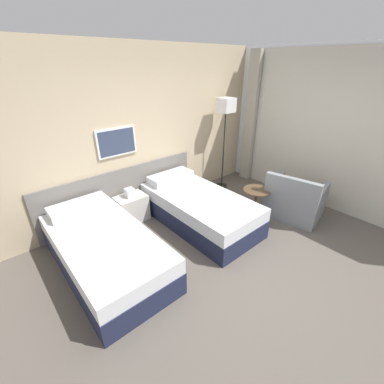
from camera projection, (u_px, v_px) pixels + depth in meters
The scene contains 9 objects.
ground_plane at pixel (246, 265), 3.42m from camera, with size 16.00×16.00×0.00m, color #5B544C.
wall_headboard at pixel (146, 136), 4.31m from camera, with size 10.00×0.10×2.70m.
wall_window at pixel (348, 135), 4.19m from camera, with size 0.21×4.72×2.70m.
bed_near_door at pixel (105, 250), 3.28m from camera, with size 1.01×2.01×0.64m.
bed_near_window at pixel (198, 208), 4.22m from camera, with size 1.01×2.01×0.64m.
nightstand at pixel (132, 208), 4.29m from camera, with size 0.50×0.35×0.59m.
floor_lamp at pixel (226, 111), 4.87m from camera, with size 0.28×0.28×1.82m.
side_table at pixel (256, 197), 4.38m from camera, with size 0.46×0.46×0.49m.
armchair at pixel (294, 201), 4.42m from camera, with size 0.94×1.00×0.81m.
Camera 1 is at (-2.25, -1.49, 2.42)m, focal length 24.00 mm.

